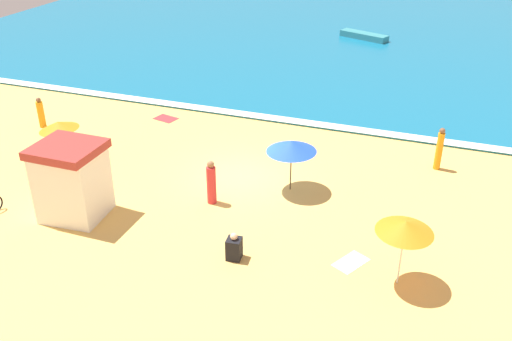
{
  "coord_description": "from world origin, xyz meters",
  "views": [
    {
      "loc": [
        7.84,
        -19.46,
        11.3
      ],
      "look_at": [
        0.99,
        -0.7,
        0.8
      ],
      "focal_mm": 39.99,
      "sensor_mm": 36.0,
      "label": 1
    }
  ],
  "objects_px": {
    "lifeguard_cabana": "(72,180)",
    "beach_umbrella_4": "(405,227)",
    "small_boat_0": "(364,36)",
    "beachgoer_0": "(439,149)",
    "beachgoer_7": "(234,248)",
    "beachgoer_8": "(41,113)",
    "beachgoer_6": "(70,176)",
    "beach_umbrella_5": "(291,146)",
    "beachgoer_4": "(211,183)",
    "beach_umbrella_2": "(58,126)"
  },
  "relations": [
    {
      "from": "beachgoer_0",
      "to": "beachgoer_7",
      "type": "relative_size",
      "value": 1.94
    },
    {
      "from": "beachgoer_6",
      "to": "small_boat_0",
      "type": "height_order",
      "value": "beachgoer_6"
    },
    {
      "from": "lifeguard_cabana",
      "to": "beachgoer_0",
      "type": "height_order",
      "value": "lifeguard_cabana"
    },
    {
      "from": "lifeguard_cabana",
      "to": "beachgoer_8",
      "type": "distance_m",
      "value": 9.17
    },
    {
      "from": "beach_umbrella_2",
      "to": "beachgoer_8",
      "type": "height_order",
      "value": "beach_umbrella_2"
    },
    {
      "from": "beachgoer_6",
      "to": "lifeguard_cabana",
      "type": "bearing_deg",
      "value": -48.97
    },
    {
      "from": "beach_umbrella_2",
      "to": "beach_umbrella_5",
      "type": "height_order",
      "value": "beach_umbrella_5"
    },
    {
      "from": "beachgoer_6",
      "to": "beach_umbrella_2",
      "type": "bearing_deg",
      "value": 133.71
    },
    {
      "from": "small_boat_0",
      "to": "beachgoer_0",
      "type": "bearing_deg",
      "value": -71.07
    },
    {
      "from": "beach_umbrella_4",
      "to": "beach_umbrella_5",
      "type": "height_order",
      "value": "beach_umbrella_4"
    },
    {
      "from": "beach_umbrella_5",
      "to": "small_boat_0",
      "type": "distance_m",
      "value": 23.91
    },
    {
      "from": "beach_umbrella_2",
      "to": "beachgoer_8",
      "type": "bearing_deg",
      "value": 140.03
    },
    {
      "from": "beach_umbrella_5",
      "to": "beachgoer_7",
      "type": "relative_size",
      "value": 2.67
    },
    {
      "from": "lifeguard_cabana",
      "to": "beachgoer_7",
      "type": "relative_size",
      "value": 2.92
    },
    {
      "from": "lifeguard_cabana",
      "to": "beach_umbrella_4",
      "type": "bearing_deg",
      "value": 0.3
    },
    {
      "from": "beachgoer_6",
      "to": "beachgoer_8",
      "type": "height_order",
      "value": "beachgoer_8"
    },
    {
      "from": "beachgoer_6",
      "to": "small_boat_0",
      "type": "relative_size",
      "value": 0.21
    },
    {
      "from": "small_boat_0",
      "to": "beachgoer_8",
      "type": "bearing_deg",
      "value": -118.56
    },
    {
      "from": "beach_umbrella_2",
      "to": "beachgoer_7",
      "type": "bearing_deg",
      "value": -22.55
    },
    {
      "from": "lifeguard_cabana",
      "to": "beachgoer_0",
      "type": "xyz_separation_m",
      "value": [
        12.24,
        8.41,
        -0.52
      ]
    },
    {
      "from": "beachgoer_0",
      "to": "beachgoer_4",
      "type": "height_order",
      "value": "beachgoer_0"
    },
    {
      "from": "beach_umbrella_2",
      "to": "beach_umbrella_5",
      "type": "xyz_separation_m",
      "value": [
        10.08,
        1.01,
        0.22
      ]
    },
    {
      "from": "beach_umbrella_4",
      "to": "lifeguard_cabana",
      "type": "bearing_deg",
      "value": -179.7
    },
    {
      "from": "beach_umbrella_5",
      "to": "beachgoer_0",
      "type": "height_order",
      "value": "beach_umbrella_5"
    },
    {
      "from": "beachgoer_7",
      "to": "beachgoer_8",
      "type": "bearing_deg",
      "value": 152.33
    },
    {
      "from": "beach_umbrella_2",
      "to": "beach_umbrella_5",
      "type": "distance_m",
      "value": 10.13
    },
    {
      "from": "beachgoer_8",
      "to": "small_boat_0",
      "type": "relative_size",
      "value": 0.4
    },
    {
      "from": "lifeguard_cabana",
      "to": "beachgoer_0",
      "type": "bearing_deg",
      "value": 34.49
    },
    {
      "from": "lifeguard_cabana",
      "to": "beachgoer_6",
      "type": "distance_m",
      "value": 2.76
    },
    {
      "from": "beach_umbrella_4",
      "to": "small_boat_0",
      "type": "relative_size",
      "value": 0.64
    },
    {
      "from": "beachgoer_0",
      "to": "beach_umbrella_5",
      "type": "bearing_deg",
      "value": -144.21
    },
    {
      "from": "beach_umbrella_2",
      "to": "beachgoer_4",
      "type": "xyz_separation_m",
      "value": [
        7.55,
        -1.0,
        -0.85
      ]
    },
    {
      "from": "lifeguard_cabana",
      "to": "beachgoer_8",
      "type": "xyz_separation_m",
      "value": [
        -6.57,
        6.35,
        -0.72
      ]
    },
    {
      "from": "beach_umbrella_2",
      "to": "beachgoer_6",
      "type": "bearing_deg",
      "value": -46.29
    },
    {
      "from": "beachgoer_6",
      "to": "beachgoer_4",
      "type": "bearing_deg",
      "value": 5.95
    },
    {
      "from": "beach_umbrella_5",
      "to": "beachgoer_8",
      "type": "bearing_deg",
      "value": 172.32
    },
    {
      "from": "beachgoer_0",
      "to": "beachgoer_7",
      "type": "height_order",
      "value": "beachgoer_0"
    },
    {
      "from": "beach_umbrella_5",
      "to": "beachgoer_4",
      "type": "height_order",
      "value": "beach_umbrella_5"
    },
    {
      "from": "beachgoer_8",
      "to": "small_boat_0",
      "type": "height_order",
      "value": "beachgoer_8"
    },
    {
      "from": "beachgoer_8",
      "to": "beach_umbrella_5",
      "type": "bearing_deg",
      "value": -7.68
    },
    {
      "from": "beachgoer_0",
      "to": "beachgoer_8",
      "type": "distance_m",
      "value": 18.92
    },
    {
      "from": "beachgoer_6",
      "to": "small_boat_0",
      "type": "xyz_separation_m",
      "value": [
        7.06,
        26.44,
        -0.01
      ]
    },
    {
      "from": "beachgoer_4",
      "to": "beach_umbrella_4",
      "type": "bearing_deg",
      "value": -18.51
    },
    {
      "from": "beachgoer_4",
      "to": "beachgoer_0",
      "type": "bearing_deg",
      "value": 36.67
    },
    {
      "from": "beachgoer_0",
      "to": "small_boat_0",
      "type": "relative_size",
      "value": 0.49
    },
    {
      "from": "beachgoer_6",
      "to": "beachgoer_0",
      "type": "bearing_deg",
      "value": 25.09
    },
    {
      "from": "beach_umbrella_2",
      "to": "beachgoer_0",
      "type": "relative_size",
      "value": 1.08
    },
    {
      "from": "beach_umbrella_4",
      "to": "beachgoer_6",
      "type": "relative_size",
      "value": 3.07
    },
    {
      "from": "lifeguard_cabana",
      "to": "beach_umbrella_4",
      "type": "distance_m",
      "value": 11.72
    },
    {
      "from": "lifeguard_cabana",
      "to": "beachgoer_7",
      "type": "distance_m",
      "value": 6.58
    }
  ]
}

